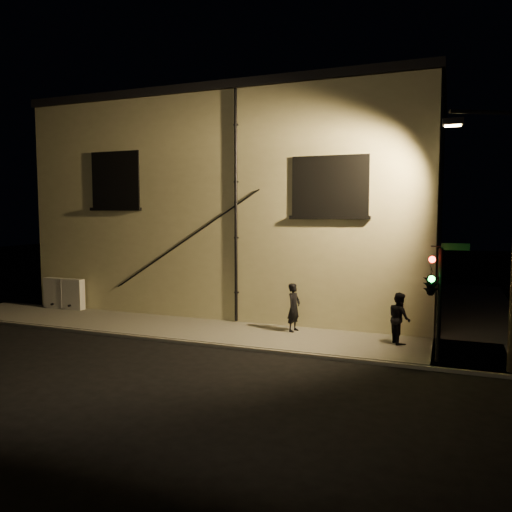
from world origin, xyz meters
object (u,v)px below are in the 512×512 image
at_px(utility_cabinet, 64,293).
at_px(pedestrian_a, 294,307).
at_px(pedestrian_b, 399,318).
at_px(traffic_signal, 432,283).

bearing_deg(utility_cabinet, pedestrian_a, -2.29).
bearing_deg(pedestrian_a, pedestrian_b, -82.71).
relative_size(pedestrian_b, traffic_signal, 0.49).
xyz_separation_m(pedestrian_a, traffic_signal, (4.39, -2.03, 1.32)).
height_order(utility_cabinet, traffic_signal, traffic_signal).
distance_m(pedestrian_a, traffic_signal, 5.02).
height_order(utility_cabinet, pedestrian_a, pedestrian_a).
relative_size(utility_cabinet, pedestrian_a, 1.18).
bearing_deg(pedestrian_a, traffic_signal, -102.11).
xyz_separation_m(utility_cabinet, pedestrian_b, (13.54, -0.73, 0.15)).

